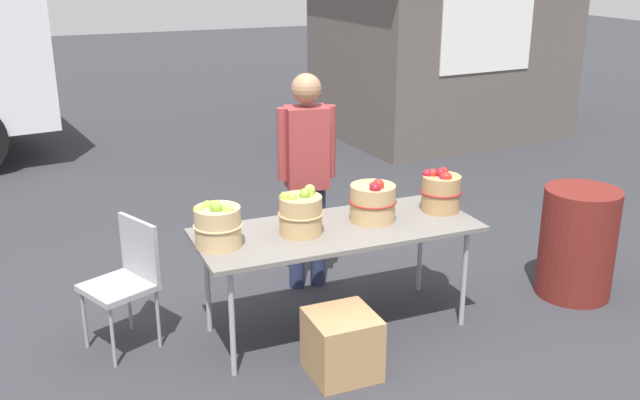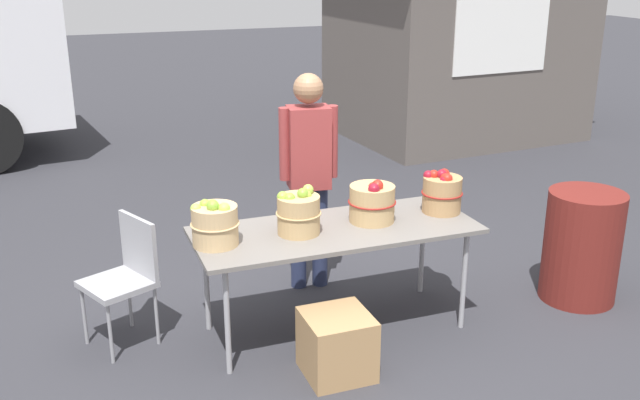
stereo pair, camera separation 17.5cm
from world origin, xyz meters
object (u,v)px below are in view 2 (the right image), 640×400
Objects in this scene: trash_barrel at (582,246)px; produce_crate at (337,345)px; apple_basket_red_1 at (442,192)px; apple_basket_red_0 at (372,202)px; apple_basket_green_0 at (215,224)px; market_table at (336,234)px; apple_basket_green_1 at (299,213)px; vendor_adult at (309,165)px; folding_chair at (126,271)px.

produce_crate is (-2.09, -0.33, -0.22)m from trash_barrel.
apple_basket_red_0 is at bearing 179.83° from apple_basket_red_1.
apple_basket_green_0 reaches higher than trash_barrel.
apple_basket_green_1 is (-0.26, 0.00, 0.19)m from market_table.
market_table is 6.10× the size of apple_basket_green_0.
apple_basket_green_1 is (0.55, 0.00, 0.00)m from apple_basket_green_0.
apple_basket_red_1 is 1.02m from vendor_adult.
apple_basket_green_1 reaches higher than apple_basket_red_0.
apple_basket_red_1 is at bearing 1.17° from apple_basket_green_0.
apple_basket_red_1 is 0.36× the size of folding_chair.
apple_basket_green_1 is 0.54m from apple_basket_red_0.
apple_basket_red_1 is 1.36m from produce_crate.
market_table is 2.26× the size of trash_barrel.
apple_basket_red_0 is at bearing 1.83° from apple_basket_green_0.
apple_basket_green_0 is 1.63m from apple_basket_red_1.
trash_barrel is at bearing -5.61° from apple_basket_green_1.
apple_basket_green_0 is at bearing -178.17° from apple_basket_red_0.
folding_chair is (-1.35, 0.33, -0.20)m from market_table.
apple_basket_green_1 is 0.78× the size of produce_crate.
vendor_adult is 1.94× the size of folding_chair.
market_table is 0.32m from apple_basket_green_1.
market_table is 1.92m from trash_barrel.
produce_crate is (0.61, -0.54, -0.69)m from apple_basket_green_0.
apple_basket_red_0 is 1.70m from folding_chair.
vendor_adult reaches higher than apple_basket_red_1.
apple_basket_green_1 is 1.08m from apple_basket_red_1.
apple_basket_green_0 reaches higher than market_table.
market_table is at bearing -172.84° from apple_basket_red_0.
apple_basket_red_0 and apple_basket_red_1 have the same top height.
apple_basket_green_1 is 1.01× the size of apple_basket_red_1.
apple_basket_green_1 is 0.95× the size of apple_basket_red_0.
folding_chair is 1.02× the size of trash_barrel.
market_table is 1.14× the size of vendor_adult.
produce_crate is at bearing -41.39° from apple_basket_green_0.
vendor_adult is (-0.21, 0.68, 0.10)m from apple_basket_red_0.
apple_basket_green_0 is 0.95× the size of apple_basket_red_0.
apple_basket_green_1 is 0.19× the size of vendor_adult.
apple_basket_green_1 is at bearing 179.30° from market_table.
apple_basket_red_1 is 0.19× the size of vendor_adult.
apple_basket_red_1 reaches higher than trash_barrel.
market_table is 4.72× the size of produce_crate.
vendor_adult reaches higher than apple_basket_red_0.
apple_basket_green_1 is at bearing 174.39° from trash_barrel.
apple_basket_red_0 is at bearing 55.53° from folding_chair.
apple_basket_green_1 reaches higher than folding_chair.
apple_basket_red_0 is 0.82× the size of produce_crate.
market_table is at bearing 52.05° from folding_chair.
produce_crate is at bearing 28.65° from folding_chair.
trash_barrel is (1.07, -0.24, -0.47)m from apple_basket_red_1.
vendor_adult reaches higher than folding_chair.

